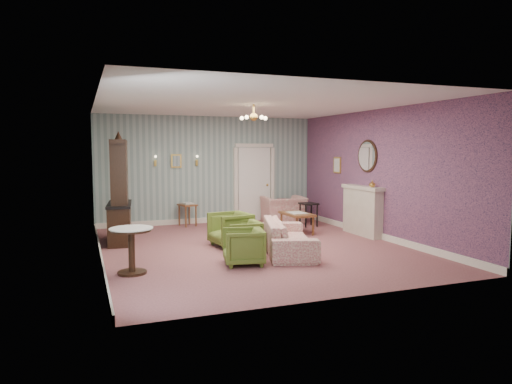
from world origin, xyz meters
name	(u,v)px	position (x,y,z in m)	size (l,w,h in m)	color
floor	(254,247)	(0.00, 0.00, 0.00)	(7.00, 7.00, 0.00)	#935558
ceiling	(254,104)	(0.00, 0.00, 2.90)	(7.00, 7.00, 0.00)	white
wall_back	(209,170)	(0.00, 3.50, 1.45)	(6.00, 6.00, 0.00)	gray
wall_front	(346,191)	(0.00, -3.50, 1.45)	(6.00, 6.00, 0.00)	gray
wall_left	(98,180)	(-3.00, 0.00, 1.45)	(7.00, 7.00, 0.00)	gray
wall_right	(378,174)	(3.00, 0.00, 1.45)	(7.00, 7.00, 0.00)	gray
wall_right_floral	(378,174)	(2.98, 0.00, 1.45)	(7.00, 7.00, 0.00)	#BB5D7C
door	(254,182)	(1.30, 3.46, 1.08)	(1.12, 0.12, 2.16)	white
olive_chair_a	(243,245)	(-0.67, -1.28, 0.35)	(0.67, 0.63, 0.69)	#586B25
olive_chair_b	(242,235)	(-0.36, -0.31, 0.34)	(0.66, 0.62, 0.68)	#586B25
olive_chair_c	(230,227)	(-0.40, 0.31, 0.39)	(0.75, 0.70, 0.77)	#586B25
sofa_chintz	(289,231)	(0.47, -0.69, 0.42)	(2.16, 0.63, 0.84)	#A6434C
wingback_chair	(284,205)	(1.91, 2.78, 0.48)	(1.09, 0.71, 0.96)	#A6434C
dresser	(119,188)	(-2.52, 1.52, 1.17)	(0.49, 1.40, 2.34)	black
fireplace	(362,211)	(2.86, 0.40, 0.58)	(0.30, 1.40, 1.16)	beige
mantel_vase	(372,184)	(2.84, 0.00, 1.23)	(0.15, 0.15, 0.15)	gold
oval_mirror	(367,156)	(2.96, 0.40, 1.85)	(0.04, 0.76, 0.84)	white
framed_print	(337,165)	(2.97, 1.75, 1.60)	(0.04, 0.34, 0.42)	gold
coffee_table	(297,223)	(1.53, 1.15, 0.25)	(0.54, 0.97, 0.50)	brown
side_table_black	(309,215)	(2.25, 1.95, 0.31)	(0.41, 0.41, 0.62)	black
pedestal_table	(132,251)	(-2.55, -1.22, 0.38)	(0.69, 0.69, 0.76)	black
nesting_table	(188,214)	(-0.69, 3.15, 0.31)	(0.38, 0.48, 0.63)	brown
gilt_mirror_back	(176,161)	(-0.90, 3.46, 1.70)	(0.28, 0.06, 0.36)	gold
sconce_left	(155,161)	(-1.45, 3.44, 1.70)	(0.16, 0.12, 0.30)	gold
sconce_right	(197,161)	(-0.35, 3.44, 1.70)	(0.16, 0.12, 0.30)	gold
chandelier	(254,118)	(0.00, 0.00, 2.63)	(0.56, 0.56, 0.36)	gold
burgundy_cushion	(284,206)	(1.86, 2.63, 0.48)	(0.38, 0.10, 0.38)	maroon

